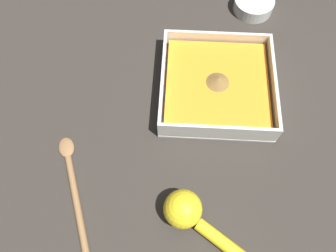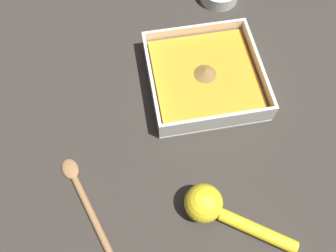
% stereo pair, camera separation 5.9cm
% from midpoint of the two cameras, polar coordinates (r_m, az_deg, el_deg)
% --- Properties ---
extents(ground_plane, '(4.00, 4.00, 0.00)m').
position_cam_midpoint_polar(ground_plane, '(0.68, 3.91, 9.07)').
color(ground_plane, '#332D28').
extents(square_dish, '(0.22, 0.22, 0.05)m').
position_cam_midpoint_polar(square_dish, '(0.66, 3.79, 8.17)').
color(square_dish, silver).
rests_on(square_dish, ground_plane).
extents(lemon_squeezer, '(0.13, 0.17, 0.06)m').
position_cam_midpoint_polar(lemon_squeezer, '(0.54, 4.81, -14.45)').
color(lemon_squeezer, yellow).
rests_on(lemon_squeezer, ground_plane).
extents(wooden_spoon, '(0.21, 0.09, 0.01)m').
position_cam_midpoint_polar(wooden_spoon, '(0.59, -16.74, -13.43)').
color(wooden_spoon, olive).
rests_on(wooden_spoon, ground_plane).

